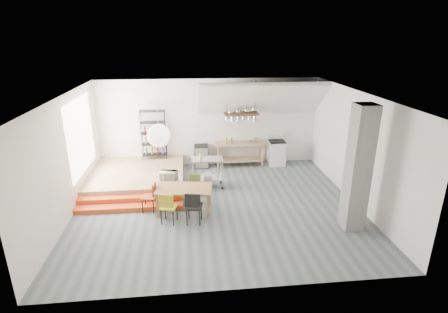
{
  "coord_description": "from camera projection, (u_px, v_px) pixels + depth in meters",
  "views": [
    {
      "loc": [
        -0.78,
        -8.99,
        4.72
      ],
      "look_at": [
        0.27,
        0.8,
        1.23
      ],
      "focal_mm": 28.0,
      "sensor_mm": 36.0,
      "label": 1
    }
  ],
  "objects": [
    {
      "name": "platform",
      "position": [
        138.0,
        176.0,
        11.63
      ],
      "size": [
        3.0,
        3.0,
        0.4
      ],
      "primitive_type": "cube",
      "color": "olive",
      "rests_on": "ground"
    },
    {
      "name": "step_lower",
      "position": [
        129.0,
        207.0,
        9.85
      ],
      "size": [
        3.0,
        0.35,
        0.13
      ],
      "primitive_type": "cube",
      "color": "#D34718",
      "rests_on": "ground"
    },
    {
      "name": "paper_lantern",
      "position": [
        159.0,
        136.0,
        9.07
      ],
      "size": [
        0.6,
        0.6,
        0.6
      ],
      "primitive_type": "sphere",
      "color": "white",
      "rests_on": "ceiling"
    },
    {
      "name": "microwave_shelf",
      "position": [
        169.0,
        180.0,
        10.46
      ],
      "size": [
        0.6,
        0.4,
        0.16
      ],
      "color": "olive",
      "rests_on": "platform"
    },
    {
      "name": "concrete_column",
      "position": [
        358.0,
        169.0,
        8.47
      ],
      "size": [
        0.5,
        0.5,
        3.2
      ],
      "primitive_type": "cube",
      "color": "slate",
      "rests_on": "ground"
    },
    {
      "name": "stove",
      "position": [
        276.0,
        152.0,
        13.12
      ],
      "size": [
        0.6,
        0.6,
        1.18
      ],
      "color": "white",
      "rests_on": "ground"
    },
    {
      "name": "wire_shelving",
      "position": [
        154.0,
        134.0,
        12.43
      ],
      "size": [
        0.88,
        0.38,
        1.8
      ],
      "color": "black",
      "rests_on": "platform"
    },
    {
      "name": "chair_black",
      "position": [
        193.0,
        205.0,
        8.96
      ],
      "size": [
        0.48,
        0.48,
        0.91
      ],
      "rotation": [
        0.0,
        0.0,
        2.97
      ],
      "color": "black",
      "rests_on": "ground"
    },
    {
      "name": "rolling_cart",
      "position": [
        208.0,
        169.0,
        11.11
      ],
      "size": [
        1.0,
        0.57,
        0.97
      ],
      "rotation": [
        0.0,
        0.0,
        -0.01
      ],
      "color": "silver",
      "rests_on": "ground"
    },
    {
      "name": "pot_rack",
      "position": [
        242.0,
        116.0,
        12.27
      ],
      "size": [
        1.2,
        0.5,
        1.43
      ],
      "color": "#3C2618",
      "rests_on": "ceiling"
    },
    {
      "name": "wall_back",
      "position": [
        209.0,
        123.0,
        12.82
      ],
      "size": [
        8.0,
        0.04,
        3.2
      ],
      "primitive_type": "cube",
      "color": "silver",
      "rests_on": "ground"
    },
    {
      "name": "floor",
      "position": [
        218.0,
        206.0,
        10.08
      ],
      "size": [
        8.0,
        8.0,
        0.0
      ],
      "primitive_type": "plane",
      "color": "#525D5F",
      "rests_on": "ground"
    },
    {
      "name": "bowl",
      "position": [
        250.0,
        142.0,
        12.82
      ],
      "size": [
        0.27,
        0.27,
        0.05
      ],
      "primitive_type": "imported",
      "rotation": [
        0.0,
        0.0,
        -0.29
      ],
      "color": "silver",
      "rests_on": "kitchen_counter"
    },
    {
      "name": "chair_mustard",
      "position": [
        168.0,
        205.0,
        8.98
      ],
      "size": [
        0.5,
        0.5,
        0.88
      ],
      "rotation": [
        0.0,
        0.0,
        2.87
      ],
      "color": "gold",
      "rests_on": "ground"
    },
    {
      "name": "window_pane",
      "position": [
        81.0,
        136.0,
        10.48
      ],
      "size": [
        0.02,
        2.5,
        2.2
      ],
      "primitive_type": "cube",
      "color": "white",
      "rests_on": "wall_left"
    },
    {
      "name": "chair_olive",
      "position": [
        194.0,
        185.0,
        10.27
      ],
      "size": [
        0.46,
        0.46,
        0.81
      ],
      "rotation": [
        0.0,
        0.0,
        -0.29
      ],
      "color": "#525D2C",
      "rests_on": "ground"
    },
    {
      "name": "slope_ceiling",
      "position": [
        261.0,
        99.0,
        12.12
      ],
      "size": [
        4.4,
        1.44,
        1.32
      ],
      "primitive_type": "cube",
      "rotation": [
        -0.73,
        0.0,
        0.0
      ],
      "color": "white",
      "rests_on": "wall_back"
    },
    {
      "name": "ceiling",
      "position": [
        217.0,
        95.0,
        9.01
      ],
      "size": [
        8.0,
        7.0,
        0.02
      ],
      "primitive_type": "cube",
      "color": "white",
      "rests_on": "wall_back"
    },
    {
      "name": "kitchen_counter",
      "position": [
        240.0,
        150.0,
        12.93
      ],
      "size": [
        1.8,
        0.6,
        0.91
      ],
      "color": "olive",
      "rests_on": "ground"
    },
    {
      "name": "mini_fridge",
      "position": [
        201.0,
        156.0,
        12.9
      ],
      "size": [
        0.49,
        0.49,
        0.83
      ],
      "primitive_type": "cube",
      "color": "black",
      "rests_on": "ground"
    },
    {
      "name": "wall_right",
      "position": [
        357.0,
        149.0,
        9.94
      ],
      "size": [
        0.04,
        7.0,
        3.2
      ],
      "primitive_type": "cube",
      "color": "silver",
      "rests_on": "ground"
    },
    {
      "name": "step_upper",
      "position": [
        131.0,
        200.0,
        10.16
      ],
      "size": [
        3.0,
        0.35,
        0.27
      ],
      "primitive_type": "cube",
      "color": "#D34718",
      "rests_on": "ground"
    },
    {
      "name": "chair_red",
      "position": [
        151.0,
        195.0,
        9.64
      ],
      "size": [
        0.43,
        0.43,
        0.83
      ],
      "rotation": [
        0.0,
        0.0,
        -1.73
      ],
      "color": "#B13619",
      "rests_on": "ground"
    },
    {
      "name": "microwave",
      "position": [
        169.0,
        176.0,
        10.41
      ],
      "size": [
        0.55,
        0.44,
        0.27
      ],
      "primitive_type": "imported",
      "rotation": [
        0.0,
        0.0,
        -0.24
      ],
      "color": "beige",
      "rests_on": "microwave_shelf"
    },
    {
      "name": "dining_table",
      "position": [
        184.0,
        190.0,
        9.58
      ],
      "size": [
        1.6,
        1.03,
        0.72
      ],
      "rotation": [
        0.0,
        0.0,
        -0.13
      ],
      "color": "olive",
      "rests_on": "ground"
    },
    {
      "name": "wall_left",
      "position": [
        65.0,
        159.0,
        9.14
      ],
      "size": [
        0.04,
        7.0,
        3.2
      ],
      "primitive_type": "cube",
      "color": "silver",
      "rests_on": "ground"
    }
  ]
}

